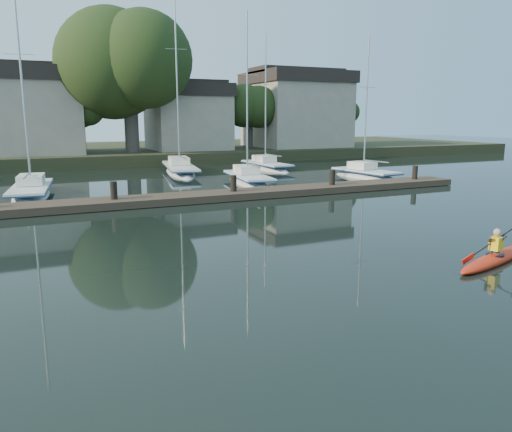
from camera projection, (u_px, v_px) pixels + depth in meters
name	position (u px, v px, depth m)	size (l,w,h in m)	color
ground	(337.00, 292.00, 12.04)	(160.00, 160.00, 0.00)	black
kayak	(497.00, 256.00, 14.51)	(4.36, 1.87, 1.40)	red
dock	(177.00, 198.00, 24.47)	(34.00, 2.00, 1.80)	#4E3D2C
sailboat_1	(32.00, 199.00, 26.61)	(2.73, 7.84, 12.56)	white
sailboat_3	(248.00, 186.00, 31.78)	(2.82, 7.38, 11.60)	white
sailboat_4	(365.00, 180.00, 34.48)	(2.54, 6.43, 10.64)	white
sailboat_6	(180.00, 175.00, 37.46)	(3.57, 9.82, 15.30)	white
sailboat_7	(266.00, 171.00, 40.02)	(2.07, 7.17, 11.49)	white
shore	(117.00, 126.00, 47.96)	(90.00, 25.25, 12.75)	#233118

